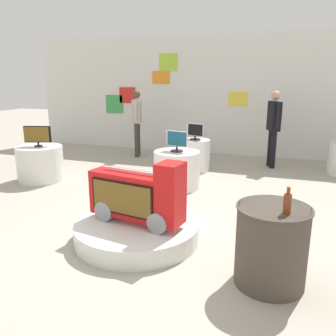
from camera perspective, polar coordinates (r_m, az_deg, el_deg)
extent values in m
plane|color=#A8A091|center=(4.58, -3.95, -11.13)|extent=(30.00, 30.00, 0.00)
cube|color=silver|center=(9.30, 8.86, 11.66)|extent=(10.80, 0.10, 3.06)
cube|color=yellow|center=(9.17, 11.38, 11.03)|extent=(0.48, 0.02, 0.35)
cube|color=red|center=(10.05, -6.69, 11.79)|extent=(0.48, 0.02, 0.43)
cube|color=green|center=(10.25, -8.81, 10.33)|extent=(0.52, 0.02, 0.51)
cube|color=#9ECC33|center=(9.59, 0.02, 16.99)|extent=(0.50, 0.02, 0.44)
cube|color=orange|center=(9.65, -1.18, 14.66)|extent=(0.49, 0.02, 0.33)
cylinder|color=silver|center=(4.46, -5.09, -10.24)|extent=(1.56, 1.56, 0.23)
cylinder|color=gray|center=(4.58, -9.25, -6.39)|extent=(0.32, 0.42, 0.25)
cylinder|color=gray|center=(4.17, -0.66, -8.32)|extent=(0.32, 0.42, 0.25)
cube|color=red|center=(4.28, -5.23, -4.54)|extent=(1.25, 0.53, 0.55)
cube|color=red|center=(3.94, 0.39, -0.52)|extent=(0.32, 0.37, 0.19)
cube|color=black|center=(4.20, -7.66, -4.99)|extent=(0.86, 0.16, 0.42)
cube|color=brown|center=(4.20, -7.66, -4.99)|extent=(0.82, 0.16, 0.38)
cube|color=#B2B2B7|center=(4.19, -5.33, -0.59)|extent=(0.96, 0.20, 0.02)
cylinder|color=silver|center=(6.40, 1.44, -0.26)|extent=(0.85, 0.85, 0.68)
cylinder|color=black|center=(6.32, 1.46, 2.83)|extent=(0.23, 0.23, 0.02)
cylinder|color=black|center=(6.31, 1.46, 3.26)|extent=(0.04, 0.04, 0.08)
cube|color=silver|center=(6.27, 1.47, 4.85)|extent=(0.42, 0.13, 0.28)
cube|color=navy|center=(6.25, 1.46, 4.82)|extent=(0.38, 0.10, 0.25)
cylinder|color=silver|center=(7.62, 4.42, 2.14)|extent=(0.65, 0.65, 0.68)
cylinder|color=black|center=(7.55, 4.47, 4.75)|extent=(0.24, 0.24, 0.02)
cylinder|color=black|center=(7.55, 4.48, 5.05)|extent=(0.04, 0.04, 0.06)
cube|color=silver|center=(7.52, 4.50, 6.29)|extent=(0.38, 0.14, 0.27)
cube|color=black|center=(7.50, 4.51, 6.26)|extent=(0.34, 0.11, 0.24)
cylinder|color=silver|center=(7.31, -20.24, 0.72)|extent=(0.89, 0.89, 0.68)
cylinder|color=black|center=(7.24, -20.49, 3.42)|extent=(0.16, 0.16, 0.02)
cylinder|color=black|center=(7.23, -20.52, 3.74)|extent=(0.04, 0.04, 0.06)
cube|color=black|center=(7.20, -20.65, 5.22)|extent=(0.51, 0.19, 0.32)
cube|color=brown|center=(7.19, -20.80, 5.19)|extent=(0.46, 0.16, 0.29)
cylinder|color=#4C4238|center=(3.60, 16.58, -12.16)|extent=(0.69, 0.69, 0.81)
cylinder|color=#4C4238|center=(3.44, 17.06, -6.26)|extent=(0.71, 0.71, 0.02)
cylinder|color=brown|center=(3.28, 19.01, -5.59)|extent=(0.07, 0.07, 0.18)
cylinder|color=brown|center=(3.24, 19.19, -3.53)|extent=(0.03, 0.03, 0.06)
cylinder|color=#38332D|center=(9.10, -4.96, 4.78)|extent=(0.12, 0.12, 0.87)
cylinder|color=#38332D|center=(8.90, -5.14, 4.56)|extent=(0.12, 0.12, 0.87)
cube|color=#B2ADA3|center=(8.90, -5.16, 9.27)|extent=(0.29, 0.42, 0.58)
sphere|color=brown|center=(8.88, -5.22, 11.96)|extent=(0.20, 0.20, 0.20)
cylinder|color=#B2ADA3|center=(9.14, -4.95, 9.59)|extent=(0.08, 0.08, 0.52)
cylinder|color=#B2ADA3|center=(8.67, -5.39, 9.31)|extent=(0.08, 0.08, 0.52)
cylinder|color=black|center=(8.31, 16.44, 3.17)|extent=(0.12, 0.12, 0.84)
cylinder|color=black|center=(8.12, 16.88, 2.88)|extent=(0.12, 0.12, 0.84)
cube|color=black|center=(8.11, 17.04, 8.15)|extent=(0.32, 0.43, 0.64)
sphere|color=tan|center=(8.07, 17.28, 11.32)|extent=(0.20, 0.20, 0.20)
cylinder|color=black|center=(8.33, 16.52, 8.57)|extent=(0.08, 0.08, 0.58)
cylinder|color=black|center=(7.88, 17.63, 8.17)|extent=(0.08, 0.08, 0.58)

